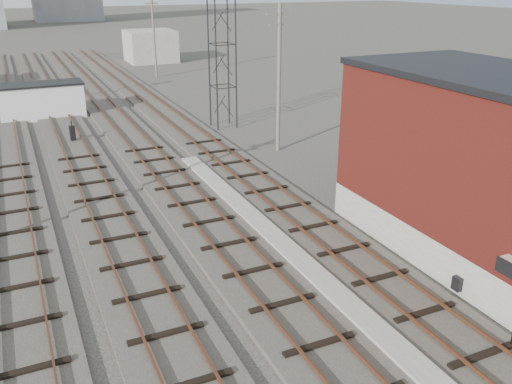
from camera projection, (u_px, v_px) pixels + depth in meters
ground at (94, 79)px, 59.53m from camera, size 320.00×320.00×0.00m
track_right at (170, 117)px, 42.72m from camera, size 3.20×90.00×0.39m
track_mid_right at (119, 123)px, 41.17m from camera, size 3.20×90.00×0.39m
track_mid_left at (64, 128)px, 39.62m from camera, size 3.20×90.00×0.39m
track_left at (5, 134)px, 38.07m from camera, size 3.20×90.00×0.39m
platform_curb at (302, 264)px, 20.82m from camera, size 0.90×28.00×0.26m
brick_building at (492, 169)px, 20.54m from camera, size 6.54×12.20×7.22m
lattice_tower at (221, 22)px, 37.76m from camera, size 1.60×1.60×15.00m
utility_pole_right_a at (279, 75)px, 33.24m from camera, size 1.80×0.24×9.00m
utility_pole_right_b at (154, 33)px, 58.58m from camera, size 1.80×0.24×9.00m
shed_right at (150, 46)px, 70.71m from camera, size 6.00×6.00×4.00m
switch_stand at (73, 133)px, 36.21m from camera, size 0.37×0.37×1.42m
site_trailer at (42, 100)px, 42.55m from camera, size 6.50×2.86×2.73m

